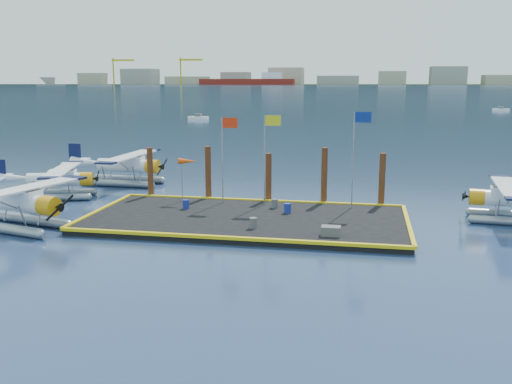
% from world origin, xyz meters
% --- Properties ---
extents(ground, '(4000.00, 4000.00, 0.00)m').
position_xyz_m(ground, '(0.00, 0.00, 0.00)').
color(ground, navy).
rests_on(ground, ground).
extents(dock, '(20.00, 10.00, 0.40)m').
position_xyz_m(dock, '(0.00, 0.00, 0.20)').
color(dock, black).
rests_on(dock, ground).
extents(dock_bumpers, '(20.25, 10.25, 0.18)m').
position_xyz_m(dock_bumpers, '(0.00, 0.00, 0.49)').
color(dock_bumpers, '#DABA0C').
rests_on(dock_bumpers, dock).
extents(far_backdrop, '(3050.00, 2050.00, 810.00)m').
position_xyz_m(far_backdrop, '(239.91, 1737.52, 9.45)').
color(far_backdrop, black).
rests_on(far_backdrop, ground).
extents(seaplane_a, '(9.00, 9.73, 3.45)m').
position_xyz_m(seaplane_a, '(-13.25, -4.14, 1.50)').
color(seaplane_a, gray).
rests_on(seaplane_a, ground).
extents(seaplane_b, '(7.96, 8.57, 3.05)m').
position_xyz_m(seaplane_b, '(-15.74, 4.77, 1.33)').
color(seaplane_b, gray).
rests_on(seaplane_b, ground).
extents(seaplane_c, '(8.82, 9.72, 3.46)m').
position_xyz_m(seaplane_c, '(-12.92, 11.13, 1.51)').
color(seaplane_c, gray).
rests_on(seaplane_c, ground).
extents(drum_0, '(0.44, 0.44, 0.62)m').
position_xyz_m(drum_0, '(-4.50, 1.48, 0.71)').
color(drum_0, navy).
rests_on(drum_0, dock).
extents(drum_1, '(0.45, 0.45, 0.63)m').
position_xyz_m(drum_1, '(0.97, -2.69, 0.72)').
color(drum_1, '#4F4F53').
rests_on(drum_1, dock).
extents(drum_2, '(0.46, 0.46, 0.65)m').
position_xyz_m(drum_2, '(2.43, 1.51, 0.72)').
color(drum_2, navy).
rests_on(drum_2, dock).
extents(drum_5, '(0.43, 0.43, 0.61)m').
position_xyz_m(drum_5, '(1.35, 2.86, 0.71)').
color(drum_5, '#4F4F53').
rests_on(drum_5, dock).
extents(crate, '(1.07, 0.71, 0.54)m').
position_xyz_m(crate, '(5.56, -3.44, 0.67)').
color(crate, '#4F4F53').
rests_on(crate, dock).
extents(flagpole_red, '(1.14, 0.08, 6.00)m').
position_xyz_m(flagpole_red, '(-2.29, 3.80, 4.40)').
color(flagpole_red, gray).
rests_on(flagpole_red, dock).
extents(flagpole_yellow, '(1.14, 0.08, 6.20)m').
position_xyz_m(flagpole_yellow, '(0.70, 3.80, 4.51)').
color(flagpole_yellow, gray).
rests_on(flagpole_yellow, dock).
extents(flagpole_blue, '(1.14, 0.08, 6.50)m').
position_xyz_m(flagpole_blue, '(6.70, 3.80, 4.69)').
color(flagpole_blue, gray).
rests_on(flagpole_blue, dock).
extents(windsock, '(1.40, 0.44, 3.12)m').
position_xyz_m(windsock, '(-5.03, 3.80, 3.23)').
color(windsock, gray).
rests_on(windsock, dock).
extents(piling_0, '(0.44, 0.44, 4.00)m').
position_xyz_m(piling_0, '(-8.50, 5.40, 2.00)').
color(piling_0, '#402412').
rests_on(piling_0, ground).
extents(piling_1, '(0.44, 0.44, 4.20)m').
position_xyz_m(piling_1, '(-4.00, 5.40, 2.10)').
color(piling_1, '#402412').
rests_on(piling_1, ground).
extents(piling_2, '(0.44, 0.44, 3.80)m').
position_xyz_m(piling_2, '(0.50, 5.40, 1.90)').
color(piling_2, '#402412').
rests_on(piling_2, ground).
extents(piling_3, '(0.44, 0.44, 4.30)m').
position_xyz_m(piling_3, '(4.50, 5.40, 2.15)').
color(piling_3, '#402412').
rests_on(piling_3, ground).
extents(piling_4, '(0.44, 0.44, 4.00)m').
position_xyz_m(piling_4, '(8.50, 5.40, 2.00)').
color(piling_4, '#402412').
rests_on(piling_4, ground).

